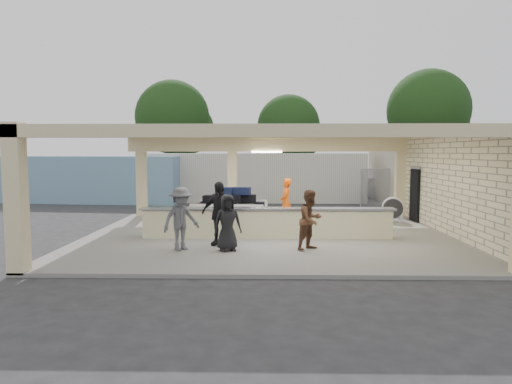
{
  "coord_description": "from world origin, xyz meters",
  "views": [
    {
      "loc": [
        -0.05,
        -15.13,
        2.87
      ],
      "look_at": [
        -0.39,
        1.0,
        1.46
      ],
      "focal_mm": 32.0,
      "sensor_mm": 36.0,
      "label": 1
    }
  ],
  "objects_px": {
    "passenger_c": "(181,219)",
    "container_blue": "(93,179)",
    "container_white": "(252,177)",
    "luggage_cart": "(229,206)",
    "baggage_counter": "(267,223)",
    "car_dark": "(330,183)",
    "car_white_b": "(439,188)",
    "baggage_handler": "(286,202)",
    "drum_fan": "(393,209)",
    "passenger_a": "(311,220)",
    "passenger_b": "(219,214)",
    "passenger_d": "(228,223)",
    "car_white_a": "(382,188)"
  },
  "relations": [
    {
      "from": "passenger_b",
      "to": "car_white_a",
      "type": "distance_m",
      "value": 17.11
    },
    {
      "from": "baggage_handler",
      "to": "passenger_a",
      "type": "height_order",
      "value": "baggage_handler"
    },
    {
      "from": "passenger_c",
      "to": "luggage_cart",
      "type": "bearing_deg",
      "value": 29.32
    },
    {
      "from": "luggage_cart",
      "to": "car_white_a",
      "type": "relative_size",
      "value": 0.57
    },
    {
      "from": "passenger_b",
      "to": "car_white_b",
      "type": "xyz_separation_m",
      "value": [
        12.08,
        14.77,
        -0.39
      ]
    },
    {
      "from": "luggage_cart",
      "to": "car_dark",
      "type": "xyz_separation_m",
      "value": [
        5.69,
        14.46,
        -0.11
      ]
    },
    {
      "from": "baggage_counter",
      "to": "luggage_cart",
      "type": "distance_m",
      "value": 2.23
    },
    {
      "from": "car_white_b",
      "to": "container_white",
      "type": "relative_size",
      "value": 0.33
    },
    {
      "from": "baggage_handler",
      "to": "car_white_a",
      "type": "relative_size",
      "value": 0.38
    },
    {
      "from": "car_white_b",
      "to": "baggage_handler",
      "type": "bearing_deg",
      "value": 146.13
    },
    {
      "from": "baggage_counter",
      "to": "baggage_handler",
      "type": "bearing_deg",
      "value": 72.93
    },
    {
      "from": "passenger_a",
      "to": "car_white_a",
      "type": "height_order",
      "value": "passenger_a"
    },
    {
      "from": "passenger_b",
      "to": "container_blue",
      "type": "height_order",
      "value": "container_blue"
    },
    {
      "from": "passenger_a",
      "to": "container_blue",
      "type": "xyz_separation_m",
      "value": [
        -11.19,
        13.01,
        0.37
      ]
    },
    {
      "from": "passenger_c",
      "to": "car_white_b",
      "type": "height_order",
      "value": "passenger_c"
    },
    {
      "from": "passenger_b",
      "to": "passenger_d",
      "type": "xyz_separation_m",
      "value": [
        0.31,
        -0.73,
        -0.16
      ]
    },
    {
      "from": "baggage_counter",
      "to": "baggage_handler",
      "type": "distance_m",
      "value": 2.46
    },
    {
      "from": "car_white_b",
      "to": "container_blue",
      "type": "distance_m",
      "value": 20.74
    },
    {
      "from": "baggage_handler",
      "to": "container_blue",
      "type": "bearing_deg",
      "value": -125.79
    },
    {
      "from": "car_white_a",
      "to": "drum_fan",
      "type": "bearing_deg",
      "value": -179.48
    },
    {
      "from": "passenger_b",
      "to": "container_white",
      "type": "bearing_deg",
      "value": 106.82
    },
    {
      "from": "luggage_cart",
      "to": "car_white_a",
      "type": "distance_m",
      "value": 14.56
    },
    {
      "from": "luggage_cart",
      "to": "drum_fan",
      "type": "bearing_deg",
      "value": 21.7
    },
    {
      "from": "passenger_a",
      "to": "car_dark",
      "type": "relative_size",
      "value": 0.36
    },
    {
      "from": "baggage_handler",
      "to": "baggage_counter",
      "type": "bearing_deg",
      "value": -12.95
    },
    {
      "from": "passenger_d",
      "to": "car_white_b",
      "type": "bearing_deg",
      "value": 34.22
    },
    {
      "from": "baggage_counter",
      "to": "passenger_b",
      "type": "xyz_separation_m",
      "value": [
        -1.43,
        -1.24,
        0.47
      ]
    },
    {
      "from": "baggage_counter",
      "to": "car_dark",
      "type": "height_order",
      "value": "car_dark"
    },
    {
      "from": "passenger_d",
      "to": "luggage_cart",
      "type": "bearing_deg",
      "value": 75.19
    },
    {
      "from": "passenger_d",
      "to": "car_white_b",
      "type": "distance_m",
      "value": 19.46
    },
    {
      "from": "passenger_b",
      "to": "container_blue",
      "type": "relative_size",
      "value": 0.19
    },
    {
      "from": "car_white_b",
      "to": "container_white",
      "type": "xyz_separation_m",
      "value": [
        -11.48,
        -1.44,
        0.74
      ]
    },
    {
      "from": "drum_fan",
      "to": "passenger_c",
      "type": "bearing_deg",
      "value": -129.91
    },
    {
      "from": "passenger_b",
      "to": "container_white",
      "type": "xyz_separation_m",
      "value": [
        0.6,
        13.34,
        0.35
      ]
    },
    {
      "from": "drum_fan",
      "to": "passenger_d",
      "type": "relative_size",
      "value": 0.61
    },
    {
      "from": "baggage_handler",
      "to": "car_dark",
      "type": "height_order",
      "value": "baggage_handler"
    },
    {
      "from": "passenger_a",
      "to": "car_white_b",
      "type": "xyz_separation_m",
      "value": [
        9.41,
        15.31,
        -0.29
      ]
    },
    {
      "from": "drum_fan",
      "to": "container_white",
      "type": "xyz_separation_m",
      "value": [
        -5.89,
        8.48,
        0.78
      ]
    },
    {
      "from": "passenger_d",
      "to": "passenger_a",
      "type": "bearing_deg",
      "value": -13.81
    },
    {
      "from": "car_white_a",
      "to": "car_dark",
      "type": "relative_size",
      "value": 1.0
    },
    {
      "from": "car_white_b",
      "to": "container_blue",
      "type": "bearing_deg",
      "value": 104.05
    },
    {
      "from": "car_white_b",
      "to": "container_blue",
      "type": "xyz_separation_m",
      "value": [
        -20.6,
        -2.29,
        0.66
      ]
    },
    {
      "from": "container_blue",
      "to": "passenger_a",
      "type": "bearing_deg",
      "value": -43.67
    },
    {
      "from": "luggage_cart",
      "to": "car_white_a",
      "type": "height_order",
      "value": "luggage_cart"
    },
    {
      "from": "passenger_c",
      "to": "container_blue",
      "type": "relative_size",
      "value": 0.18
    },
    {
      "from": "luggage_cart",
      "to": "passenger_c",
      "type": "bearing_deg",
      "value": -100.89
    },
    {
      "from": "container_blue",
      "to": "container_white",
      "type": "bearing_deg",
      "value": 11.02
    },
    {
      "from": "baggage_counter",
      "to": "car_dark",
      "type": "distance_m",
      "value": 16.77
    },
    {
      "from": "luggage_cart",
      "to": "passenger_a",
      "type": "relative_size",
      "value": 1.59
    },
    {
      "from": "car_white_a",
      "to": "passenger_a",
      "type": "bearing_deg",
      "value": 171.24
    }
  ]
}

